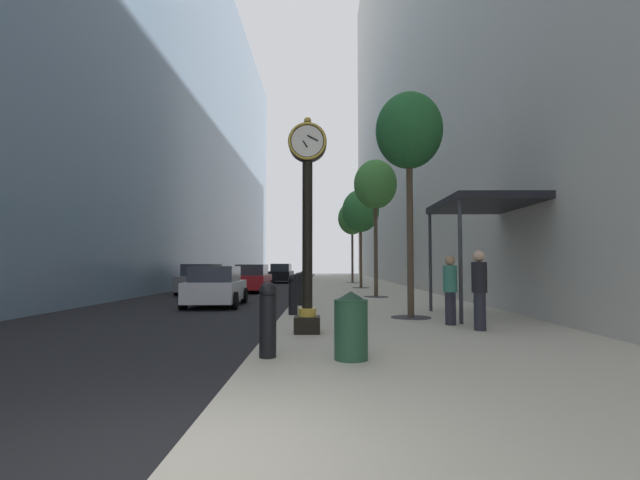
% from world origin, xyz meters
% --- Properties ---
extents(ground_plane, '(110.00, 110.00, 0.00)m').
position_xyz_m(ground_plane, '(0.00, 27.00, 0.00)').
color(ground_plane, black).
rests_on(ground_plane, ground).
extents(sidewalk_right, '(6.95, 80.00, 0.14)m').
position_xyz_m(sidewalk_right, '(3.47, 30.00, 0.07)').
color(sidewalk_right, '#BCB29E').
rests_on(sidewalk_right, ground).
extents(building_block_left, '(9.00, 80.00, 29.01)m').
position_xyz_m(building_block_left, '(-12.45, 30.00, 14.50)').
color(building_block_left, '#758EA8').
rests_on(building_block_left, ground).
extents(building_block_right, '(9.00, 80.00, 42.50)m').
position_xyz_m(building_block_right, '(11.45, 30.00, 21.25)').
color(building_block_right, '#B7B2A8').
rests_on(building_block_right, ground).
extents(street_clock, '(0.84, 0.55, 4.71)m').
position_xyz_m(street_clock, '(0.86, 6.45, 2.73)').
color(street_clock, black).
rests_on(street_clock, sidewalk_right).
extents(bollard_nearest, '(0.28, 0.28, 1.19)m').
position_xyz_m(bollard_nearest, '(0.33, 3.83, 0.76)').
color(bollard_nearest, black).
rests_on(bollard_nearest, sidewalk_right).
extents(bollard_third, '(0.28, 0.28, 1.19)m').
position_xyz_m(bollard_third, '(0.33, 10.06, 0.76)').
color(bollard_third, black).
rests_on(bollard_third, sidewalk_right).
extents(bollard_fourth, '(0.28, 0.28, 1.19)m').
position_xyz_m(bollard_fourth, '(0.33, 13.18, 0.76)').
color(bollard_fourth, black).
rests_on(bollard_fourth, sidewalk_right).
extents(bollard_fifth, '(0.28, 0.28, 1.19)m').
position_xyz_m(bollard_fifth, '(0.33, 16.29, 0.76)').
color(bollard_fifth, black).
rests_on(bollard_fifth, sidewalk_right).
extents(bollard_sixth, '(0.28, 0.28, 1.19)m').
position_xyz_m(bollard_sixth, '(0.33, 19.41, 0.76)').
color(bollard_sixth, black).
rests_on(bollard_sixth, sidewalk_right).
extents(street_tree_near, '(1.88, 1.88, 6.33)m').
position_xyz_m(street_tree_near, '(3.64, 9.31, 5.32)').
color(street_tree_near, '#333335').
rests_on(street_tree_near, sidewalk_right).
extents(street_tree_mid_near, '(1.98, 1.98, 6.33)m').
position_xyz_m(street_tree_mid_near, '(3.64, 17.59, 5.27)').
color(street_tree_mid_near, '#333335').
rests_on(street_tree_mid_near, sidewalk_right).
extents(street_tree_mid_far, '(2.38, 2.38, 6.30)m').
position_xyz_m(street_tree_mid_far, '(3.64, 25.88, 5.04)').
color(street_tree_mid_far, '#333335').
rests_on(street_tree_mid_far, sidewalk_right).
extents(street_tree_far, '(2.34, 2.34, 6.65)m').
position_xyz_m(street_tree_far, '(3.64, 34.16, 5.41)').
color(street_tree_far, '#333335').
rests_on(street_tree_far, sidewalk_right).
extents(trash_bin, '(0.53, 0.53, 1.05)m').
position_xyz_m(trash_bin, '(1.63, 3.67, 0.68)').
color(trash_bin, '#234C33').
rests_on(trash_bin, sidewalk_right).
extents(pedestrian_walking, '(0.38, 0.38, 1.78)m').
position_xyz_m(pedestrian_walking, '(4.70, 6.83, 1.09)').
color(pedestrian_walking, '#23232D').
rests_on(pedestrian_walking, sidewalk_right).
extents(pedestrian_by_clock, '(0.48, 0.48, 1.69)m').
position_xyz_m(pedestrian_by_clock, '(4.31, 7.78, 1.03)').
color(pedestrian_by_clock, '#23232D').
rests_on(pedestrian_by_clock, sidewalk_right).
extents(storefront_awning, '(2.40, 3.60, 3.30)m').
position_xyz_m(storefront_awning, '(5.71, 9.58, 3.28)').
color(storefront_awning, black).
rests_on(storefront_awning, sidewalk_right).
extents(car_white_near, '(2.17, 4.07, 1.55)m').
position_xyz_m(car_white_near, '(-2.93, 14.31, 0.76)').
color(car_white_near, silver).
rests_on(car_white_near, ground).
extents(car_red_mid, '(2.06, 4.66, 1.63)m').
position_xyz_m(car_red_mid, '(-2.94, 23.70, 0.79)').
color(car_red_mid, '#AD191E').
rests_on(car_red_mid, ground).
extents(car_black_far, '(2.13, 4.71, 1.71)m').
position_xyz_m(car_black_far, '(-2.52, 38.01, 0.83)').
color(car_black_far, black).
rests_on(car_black_far, ground).
extents(car_grey_trailing, '(2.08, 4.73, 1.64)m').
position_xyz_m(car_grey_trailing, '(-5.41, 21.82, 0.80)').
color(car_grey_trailing, slate).
rests_on(car_grey_trailing, ground).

